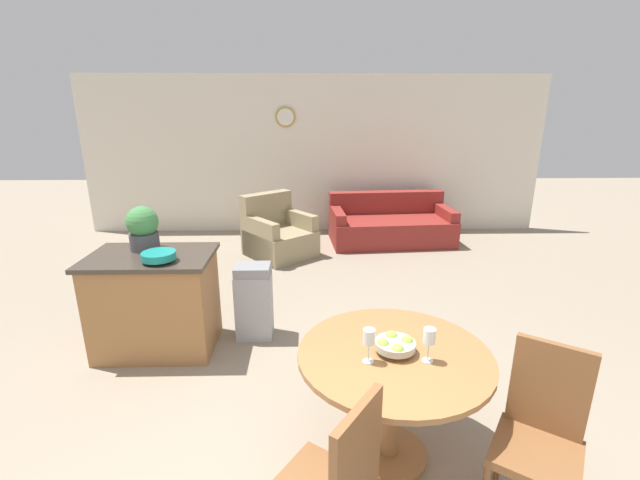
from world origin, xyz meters
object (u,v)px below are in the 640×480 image
teal_bowl (159,256)px  trash_bin (254,302)px  potted_plant (143,228)px  wine_glass_left (369,338)px  kitchen_island (156,302)px  armchair (278,236)px  dining_chair_near_right (541,429)px  couch (390,225)px  fruit_bowl (395,345)px  dining_table (393,377)px  wine_glass_right (429,337)px

teal_bowl → trash_bin: size_ratio=0.38×
potted_plant → wine_glass_left: bearing=-41.4°
wine_glass_left → potted_plant: (-1.84, 1.62, 0.20)m
wine_glass_left → trash_bin: bearing=118.0°
kitchen_island → teal_bowl: bearing=-51.0°
teal_bowl → potted_plant: size_ratio=0.70×
potted_plant → armchair: bearing=67.4°
dining_chair_near_right → trash_bin: (-1.76, 1.95, -0.18)m
kitchen_island → trash_bin: kitchen_island is taller
kitchen_island → teal_bowl: teal_bowl is taller
teal_bowl → trash_bin: (0.72, 0.37, -0.61)m
dining_chair_near_right → kitchen_island: size_ratio=0.92×
teal_bowl → couch: bearing=52.8°
wine_glass_left → armchair: (-0.82, 4.07, -0.62)m
dining_chair_near_right → fruit_bowl: 0.86m
wine_glass_left → couch: size_ratio=0.10×
wine_glass_left → couch: 4.86m
kitchen_island → teal_bowl: 0.56m
dining_table → wine_glass_right: wine_glass_right is taller
kitchen_island → couch: (2.75, 3.25, -0.19)m
fruit_bowl → couch: bearing=79.8°
wine_glass_right → kitchen_island: (-2.09, 1.46, -0.46)m
fruit_bowl → trash_bin: bearing=123.9°
fruit_bowl → trash_bin: (-1.05, 1.56, -0.45)m
dining_table → dining_chair_near_right: size_ratio=1.16×
teal_bowl → armchair: bearing=74.3°
dining_chair_near_right → armchair: size_ratio=0.82×
dining_chair_near_right → armchair: dining_chair_near_right is taller
wine_glass_right → couch: wine_glass_right is taller
dining_table → dining_chair_near_right: dining_chair_near_right is taller
potted_plant → teal_bowl: bearing=-54.9°
dining_table → wine_glass_left: (-0.17, -0.09, 0.33)m
dining_chair_near_right → armchair: bearing=-33.9°
teal_bowl → armchair: size_ratio=0.23×
fruit_bowl → kitchen_island: 2.38m
fruit_bowl → trash_bin: size_ratio=0.33×
trash_bin → armchair: size_ratio=0.61×
dining_table → dining_chair_near_right: 0.82m
wine_glass_left → potted_plant: 2.46m
potted_plant → couch: size_ratio=0.20×
armchair → potted_plant: bearing=-151.9°
wine_glass_right → couch: (0.66, 4.71, -0.64)m
armchair → dining_table: bearing=-115.4°
armchair → dining_chair_near_right: bearing=-108.1°
dining_table → armchair: bearing=104.0°
potted_plant → wine_glass_right: bearing=-36.6°
kitchen_island → trash_bin: (0.87, 0.19, -0.10)m
dining_table → trash_bin: 1.89m
kitchen_island → potted_plant: bearing=120.2°
wine_glass_right → armchair: (-1.16, 4.07, -0.62)m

